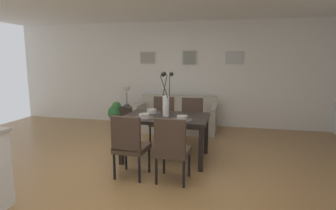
{
  "coord_description": "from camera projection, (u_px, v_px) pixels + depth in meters",
  "views": [
    {
      "loc": [
        1.31,
        -3.82,
        1.7
      ],
      "look_at": [
        0.28,
        0.61,
        0.94
      ],
      "focal_mm": 30.02,
      "sensor_mm": 36.0,
      "label": 1
    }
  ],
  "objects": [
    {
      "name": "placemat_far_left",
      "position": [
        182.0,
        120.0,
        4.41
      ],
      "size": [
        0.32,
        0.32,
        0.01
      ],
      "primitive_type": "cylinder",
      "color": "#4C4742",
      "rests_on": "dining_table"
    },
    {
      "name": "placemat_near_left",
      "position": [
        144.0,
        118.0,
        4.55
      ],
      "size": [
        0.32,
        0.32,
        0.01
      ],
      "primitive_type": "cylinder",
      "color": "#4C4742",
      "rests_on": "dining_table"
    },
    {
      "name": "bowl_far_left",
      "position": [
        182.0,
        117.0,
        4.41
      ],
      "size": [
        0.17,
        0.17,
        0.07
      ],
      "color": "#B2ADA3",
      "rests_on": "dining_table"
    },
    {
      "name": "framed_picture_right",
      "position": [
        235.0,
        58.0,
        6.72
      ],
      "size": [
        0.43,
        0.03,
        0.3
      ],
      "color": "#B2ADA3"
    },
    {
      "name": "dining_chair_near_right",
      "position": [
        163.0,
        118.0,
        5.67
      ],
      "size": [
        0.44,
        0.44,
        0.92
      ],
      "color": "#3D2D23",
      "rests_on": "ground"
    },
    {
      "name": "bowl_near_right",
      "position": [
        151.0,
        111.0,
        4.96
      ],
      "size": [
        0.17,
        0.17,
        0.07
      ],
      "color": "#B2ADA3",
      "rests_on": "dining_table"
    },
    {
      "name": "potted_plant",
      "position": [
        116.0,
        114.0,
        6.78
      ],
      "size": [
        0.36,
        0.36,
        0.67
      ],
      "color": "silver",
      "rests_on": "ground"
    },
    {
      "name": "side_table",
      "position": [
        127.0,
        118.0,
        6.83
      ],
      "size": [
        0.36,
        0.36,
        0.52
      ],
      "primitive_type": "cube",
      "color": "black",
      "rests_on": "ground"
    },
    {
      "name": "framed_picture_center",
      "position": [
        190.0,
        58.0,
        6.97
      ],
      "size": [
        0.36,
        0.03,
        0.36
      ],
      "color": "#B2ADA3"
    },
    {
      "name": "dining_chair_near_left",
      "position": [
        130.0,
        143.0,
        3.95
      ],
      "size": [
        0.47,
        0.47,
        0.92
      ],
      "color": "#3D2D23",
      "rests_on": "ground"
    },
    {
      "name": "ground_plane",
      "position": [
        141.0,
        172.0,
        4.24
      ],
      "size": [
        9.0,
        9.0,
        0.0
      ],
      "primitive_type": "plane",
      "color": "olive"
    },
    {
      "name": "framed_picture_left",
      "position": [
        147.0,
        58.0,
        7.21
      ],
      "size": [
        0.39,
        0.03,
        0.31
      ],
      "color": "#B2ADA3"
    },
    {
      "name": "sofa",
      "position": [
        176.0,
        119.0,
        6.65
      ],
      "size": [
        1.85,
        0.84,
        0.8
      ],
      "color": "#A89E8E",
      "rests_on": "ground"
    },
    {
      "name": "back_wall_panel",
      "position": [
        181.0,
        74.0,
        7.15
      ],
      "size": [
        9.0,
        0.1,
        2.6
      ],
      "primitive_type": "cube",
      "color": "silver",
      "rests_on": "ground"
    },
    {
      "name": "dining_chair_far_right",
      "position": [
        191.0,
        119.0,
        5.51
      ],
      "size": [
        0.45,
        0.45,
        0.92
      ],
      "color": "#3D2D23",
      "rests_on": "ground"
    },
    {
      "name": "centerpiece_vase",
      "position": [
        166.0,
        99.0,
        4.65
      ],
      "size": [
        0.21,
        0.23,
        0.73
      ],
      "color": "silver",
      "rests_on": "dining_table"
    },
    {
      "name": "dining_chair_far_left",
      "position": [
        172.0,
        147.0,
        3.8
      ],
      "size": [
        0.46,
        0.46,
        0.92
      ],
      "color": "#3D2D23",
      "rests_on": "ground"
    },
    {
      "name": "dining_table",
      "position": [
        166.0,
        121.0,
        4.71
      ],
      "size": [
        1.4,
        0.96,
        0.74
      ],
      "color": "black",
      "rests_on": "ground"
    },
    {
      "name": "placemat_near_right",
      "position": [
        152.0,
        113.0,
        4.97
      ],
      "size": [
        0.32,
        0.32,
        0.01
      ],
      "primitive_type": "cylinder",
      "color": "#4C4742",
      "rests_on": "dining_table"
    },
    {
      "name": "bowl_near_left",
      "position": [
        144.0,
        115.0,
        4.55
      ],
      "size": [
        0.17,
        0.17,
        0.07
      ],
      "color": "#B2ADA3",
      "rests_on": "dining_table"
    },
    {
      "name": "table_lamp",
      "position": [
        127.0,
        92.0,
        6.72
      ],
      "size": [
        0.22,
        0.22,
        0.51
      ],
      "color": "#4C4C51",
      "rests_on": "side_table"
    }
  ]
}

